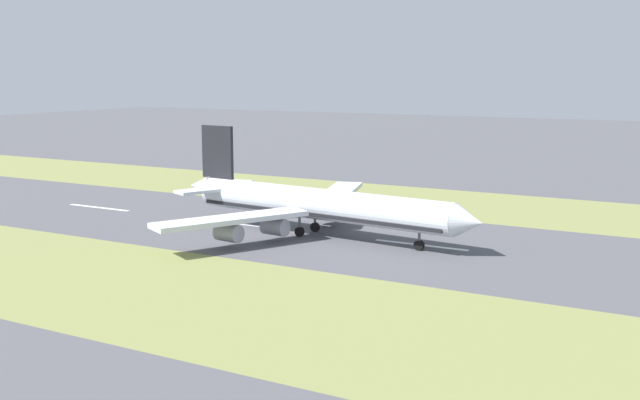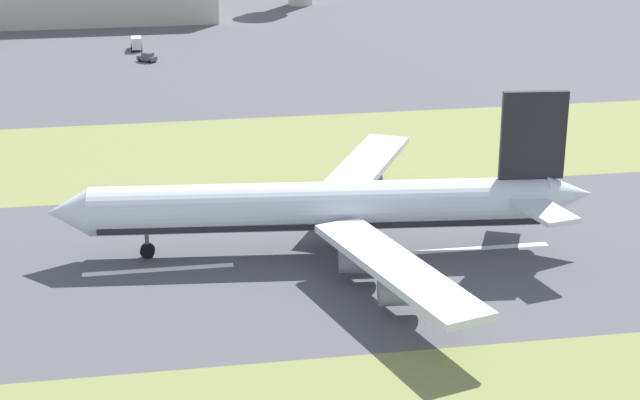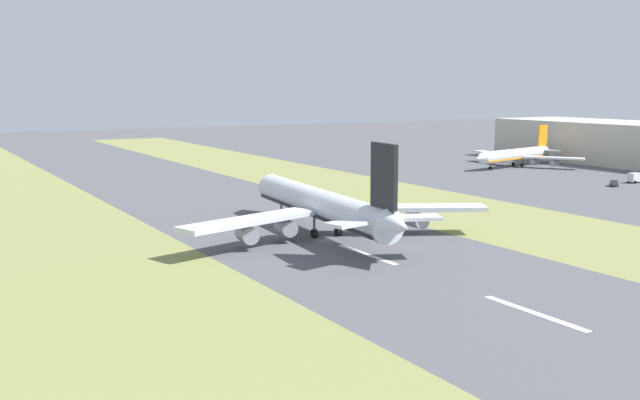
% 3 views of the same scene
% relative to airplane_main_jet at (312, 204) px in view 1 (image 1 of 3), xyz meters
% --- Properties ---
extents(ground_plane, '(800.00, 800.00, 0.00)m').
position_rel_airplane_main_jet_xyz_m(ground_plane, '(-1.74, -3.71, -6.02)').
color(ground_plane, '#4C4C51').
extents(grass_median_west, '(40.00, 600.00, 0.01)m').
position_rel_airplane_main_jet_xyz_m(grass_median_west, '(-46.74, -3.71, -6.02)').
color(grass_median_west, olive).
rests_on(grass_median_west, ground).
extents(grass_median_east, '(40.00, 600.00, 0.01)m').
position_rel_airplane_main_jet_xyz_m(grass_median_east, '(43.26, -3.71, -6.02)').
color(grass_median_east, olive).
rests_on(grass_median_east, ground).
extents(centreline_dash_near, '(1.20, 18.00, 0.01)m').
position_rel_airplane_main_jet_xyz_m(centreline_dash_near, '(-1.74, -58.10, -6.01)').
color(centreline_dash_near, silver).
rests_on(centreline_dash_near, ground).
extents(centreline_dash_mid, '(1.20, 18.00, 0.01)m').
position_rel_airplane_main_jet_xyz_m(centreline_dash_mid, '(-1.74, -18.10, -6.01)').
color(centreline_dash_mid, silver).
rests_on(centreline_dash_mid, ground).
extents(centreline_dash_far, '(1.20, 18.00, 0.01)m').
position_rel_airplane_main_jet_xyz_m(centreline_dash_far, '(-1.74, 21.90, -6.01)').
color(centreline_dash_far, silver).
rests_on(centreline_dash_far, ground).
extents(airplane_main_jet, '(63.83, 67.22, 20.20)m').
position_rel_airplane_main_jet_xyz_m(airplane_main_jet, '(0.00, 0.00, 0.00)').
color(airplane_main_jet, silver).
rests_on(airplane_main_jet, ground).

